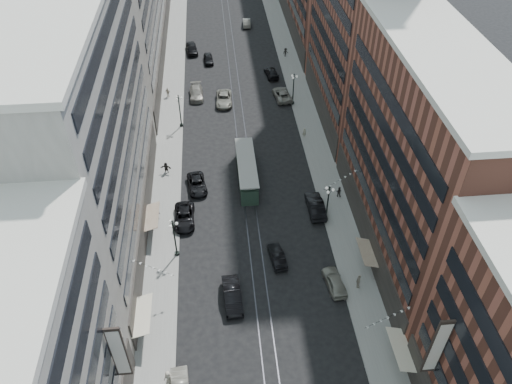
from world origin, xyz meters
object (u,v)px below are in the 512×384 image
object	(u,v)px
car_5	(232,296)
lamppost_se_far	(328,203)
pedestrian_4	(359,281)
car_8	(196,93)
car_9	(192,49)
streetcar	(247,171)
car_4	(335,281)
pedestrian_1	(168,378)
pedestrian_5	(166,168)
car_extra_1	(277,256)
pedestrian_9	(286,52)
car_10	(316,206)
car_12	(271,73)
car_11	(282,94)
lamppost_se_mid	(293,88)
pedestrian_8	(304,132)
lamppost_sw_far	(174,237)
car_14	(247,23)
pedestrian_7	(339,192)
car_13	(208,59)
car_2	(184,217)
car_7	(197,184)
lamppost_sw_mid	(180,110)
car_extra_0	(224,99)
pedestrian_6	(168,92)
pedestrian_2	(157,214)

from	to	relation	value
car_5	lamppost_se_far	bearing A→B (deg)	38.45
car_5	pedestrian_4	world-z (taller)	pedestrian_4
car_8	car_9	world-z (taller)	car_9
lamppost_se_far	streetcar	bearing A→B (deg)	135.32
lamppost_se_far	car_4	world-z (taller)	lamppost_se_far
pedestrian_1	pedestrian_5	xyz separation A→B (m)	(-1.55, 31.38, -0.07)
car_4	car_extra_1	size ratio (longest dim) A/B	1.07
pedestrian_9	car_extra_1	distance (m)	51.93
car_extra_1	car_10	bearing A→B (deg)	-134.59
car_12	car_11	bearing A→B (deg)	89.62
lamppost_se_mid	car_10	size ratio (longest dim) A/B	1.03
streetcar	pedestrian_8	bearing A→B (deg)	43.87
car_12	lamppost_sw_far	bearing A→B (deg)	62.30
car_4	streetcar	bearing A→B (deg)	-73.94
streetcar	car_14	distance (m)	52.05
car_4	pedestrian_7	xyz separation A→B (m)	(3.65, 14.46, 0.16)
car_13	lamppost_se_far	bearing A→B (deg)	-76.69
streetcar	lamppost_sw_far	bearing A→B (deg)	-125.08
car_2	pedestrian_8	size ratio (longest dim) A/B	3.36
car_8	car_10	xyz separation A→B (m)	(15.03, -29.98, 0.09)
car_13	car_7	bearing A→B (deg)	-97.34
lamppost_se_mid	streetcar	world-z (taller)	lamppost_se_mid
lamppost_se_mid	car_10	xyz separation A→B (m)	(-0.97, -26.06, -2.21)
streetcar	pedestrian_4	world-z (taller)	streetcar
car_7	car_12	size ratio (longest dim) A/B	1.02
car_7	car_14	bearing A→B (deg)	70.62
pedestrian_1	car_11	xyz separation A→B (m)	(17.20, 50.04, -0.29)
lamppost_sw_mid	car_extra_0	world-z (taller)	lamppost_sw_mid
lamppost_se_mid	car_14	size ratio (longest dim) A/B	1.23
car_11	car_13	xyz separation A→B (m)	(-12.20, 14.49, -0.05)
lamppost_sw_mid	pedestrian_5	world-z (taller)	lamppost_sw_mid
car_11	streetcar	bearing A→B (deg)	62.86
pedestrian_4	car_2	bearing A→B (deg)	71.79
lamppost_se_far	lamppost_se_mid	world-z (taller)	same
car_14	pedestrian_8	world-z (taller)	pedestrian_8
lamppost_sw_mid	car_7	size ratio (longest dim) A/B	1.10
car_11	pedestrian_6	size ratio (longest dim) A/B	3.30
lamppost_sw_mid	pedestrian_9	bearing A→B (deg)	48.84
pedestrian_4	pedestrian_8	bearing A→B (deg)	16.72
pedestrian_2	car_9	world-z (taller)	pedestrian_2
car_11	car_12	size ratio (longest dim) A/B	1.12
car_7	car_extra_0	xyz separation A→B (m)	(4.60, 21.69, 0.08)
pedestrian_4	car_extra_1	size ratio (longest dim) A/B	0.45
lamppost_se_mid	streetcar	bearing A→B (deg)	-115.95
streetcar	car_10	bearing A→B (deg)	-41.02
car_11	pedestrian_7	size ratio (longest dim) A/B	3.55
pedestrian_6	streetcar	bearing A→B (deg)	136.69
pedestrian_2	lamppost_sw_mid	bearing A→B (deg)	73.20
pedestrian_7	car_extra_1	size ratio (longest dim) A/B	0.37
pedestrian_9	pedestrian_4	bearing A→B (deg)	-105.50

